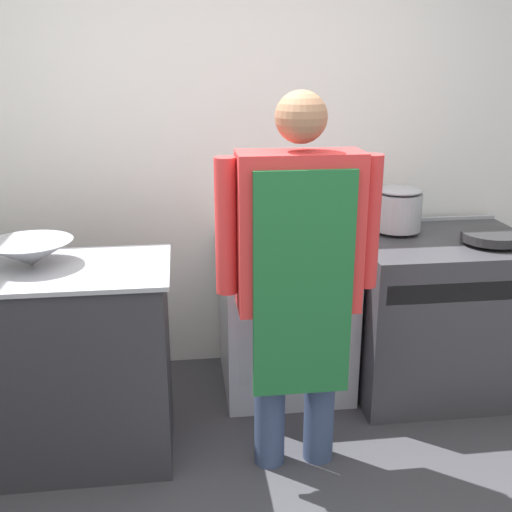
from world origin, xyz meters
TOP-DOWN VIEW (x-y plane):
  - wall_back at (0.00, 1.78)m, footprint 8.00×0.05m
  - prep_counter at (-0.98, 0.90)m, footprint 1.36×0.61m
  - stove at (1.17, 1.31)m, footprint 0.98×0.80m
  - fridge_unit at (0.32, 1.40)m, footprint 0.69×0.66m
  - person_cook at (0.24, 0.69)m, footprint 0.70×0.24m
  - mixing_bowl at (-0.91, 0.95)m, footprint 0.38×0.38m
  - stock_pot at (0.95, 1.45)m, footprint 0.26×0.26m
  - saute_pan at (1.37, 1.17)m, footprint 0.31×0.31m

SIDE VIEW (x-z plane):
  - fridge_unit at x=0.32m, z-range 0.00..0.87m
  - stove at x=1.17m, z-range -0.01..0.89m
  - prep_counter at x=-0.98m, z-range 0.00..0.93m
  - saute_pan at x=1.37m, z-range 0.90..0.94m
  - person_cook at x=0.24m, z-range 0.13..1.81m
  - mixing_bowl at x=-0.91m, z-range 0.93..1.04m
  - stock_pot at x=0.95m, z-range 0.90..1.14m
  - wall_back at x=0.00m, z-range 0.00..2.70m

